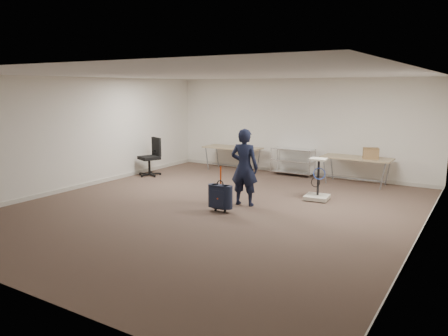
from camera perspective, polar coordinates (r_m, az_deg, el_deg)
The scene contains 10 objects.
ground at distance 9.33m, azimuth -1.20°, elevation -5.33°, with size 9.00×9.00×0.00m, color #48352C.
room_shell at distance 10.46m, azimuth 2.91°, elevation -3.30°, with size 8.00×9.00×9.00m.
folding_table_left at distance 13.46m, azimuth 1.12°, elevation 2.54°, with size 1.80×0.75×0.73m.
folding_table_right at distance 12.01m, azimuth 16.93°, elevation 1.10°, with size 1.80×0.75×0.73m.
wire_shelf at distance 12.88m, azimuth 8.98°, elevation 0.98°, with size 1.22×0.47×0.80m.
person at distance 9.44m, azimuth 2.67°, elevation 0.10°, with size 0.61×0.40×1.68m, color black.
suitcase at distance 9.01m, azimuth -0.49°, elevation -3.75°, with size 0.36×0.22×0.96m.
office_chair at distance 12.91m, azimuth -9.55°, elevation 0.50°, with size 0.67×0.68×1.11m.
equipment_cart at distance 10.21m, azimuth 12.09°, elevation -2.71°, with size 0.57×0.57×0.97m.
cardboard_box at distance 11.83m, azimuth 18.63°, elevation 1.82°, with size 0.38×0.28×0.28m, color olive.
Camera 1 is at (4.88, -7.53, 2.55)m, focal length 35.00 mm.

